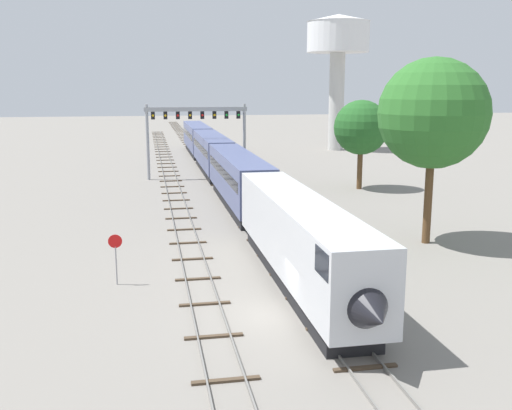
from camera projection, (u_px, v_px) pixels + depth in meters
name	position (u px, v px, depth m)	size (l,w,h in m)	color
ground_plane	(281.00, 315.00, 28.33)	(400.00, 400.00, 0.00)	gray
track_main	(203.00, 161.00, 86.48)	(2.60, 200.00, 0.16)	slate
track_near	(172.00, 184.00, 66.22)	(2.60, 160.00, 0.16)	slate
passenger_train	(222.00, 163.00, 64.41)	(3.04, 87.92, 4.80)	silver
signal_gantry	(196.00, 124.00, 69.17)	(12.10, 0.49, 8.82)	#999BA0
water_tower	(338.00, 43.00, 98.64)	(10.66, 10.66, 22.69)	beige
stop_sign	(116.00, 252.00, 32.29)	(0.76, 0.08, 2.88)	gray
trackside_tree_left	(433.00, 114.00, 39.63)	(7.52, 7.52, 12.81)	brown
trackside_tree_mid	(361.00, 128.00, 61.93)	(5.78, 5.78, 9.48)	brown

